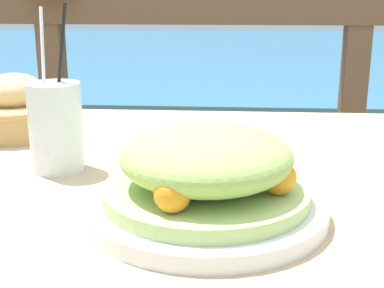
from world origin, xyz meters
The scene contains 8 objects.
patio_table centered at (0.00, 0.00, 0.60)m, with size 0.96×0.80×0.71m.
railing_fence centered at (0.00, 0.83, 0.70)m, with size 2.80×0.08×0.96m.
sea_backdrop centered at (0.00, 3.33, 0.26)m, with size 12.00×4.00×0.51m.
salad_plate centered at (0.06, -0.17, 0.75)m, with size 0.29×0.29×0.11m.
drink_glass centered at (-0.17, -0.02, 0.77)m, with size 0.08×0.08×0.25m.
bread_basket centered at (-0.32, 0.19, 0.75)m, with size 0.22×0.22×0.11m.
fork centered at (0.24, -0.21, 0.71)m, with size 0.03×0.18×0.00m.
knife centered at (0.27, -0.14, 0.71)m, with size 0.02×0.18×0.00m.
Camera 1 is at (0.08, -0.77, 0.97)m, focal length 50.00 mm.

